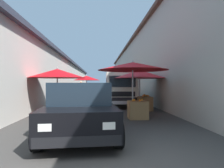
# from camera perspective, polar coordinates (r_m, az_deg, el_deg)

# --- Properties ---
(ground) EXTENTS (90.00, 90.00, 0.00)m
(ground) POSITION_cam_1_polar(r_m,az_deg,el_deg) (16.71, -3.16, -4.85)
(ground) COLOR #3D3A38
(building_left_whitewash) EXTENTS (49.80, 7.50, 3.92)m
(building_left_whitewash) POSITION_cam_1_polar(r_m,az_deg,el_deg) (20.04, -22.87, 1.60)
(building_left_whitewash) COLOR beige
(building_left_whitewash) RESTS_ON ground
(building_right_concrete) EXTENTS (49.80, 7.50, 6.09)m
(building_right_concrete) POSITION_cam_1_polar(r_m,az_deg,el_deg) (20.16, 16.40, 4.68)
(building_right_concrete) COLOR #A39E93
(building_right_concrete) RESTS_ON ground
(fruit_stall_far_left) EXTENTS (2.67, 2.67, 2.21)m
(fruit_stall_far_left) POSITION_cam_1_polar(r_m,az_deg,el_deg) (9.55, -15.65, 1.91)
(fruit_stall_far_left) COLOR #9E9EA3
(fruit_stall_far_left) RESTS_ON ground
(fruit_stall_mid_lane) EXTENTS (2.43, 2.43, 2.24)m
(fruit_stall_mid_lane) POSITION_cam_1_polar(r_m,az_deg,el_deg) (17.81, -7.54, 0.85)
(fruit_stall_mid_lane) COLOR #9E9EA3
(fruit_stall_mid_lane) RESTS_ON ground
(fruit_stall_far_right) EXTENTS (2.88, 2.88, 2.39)m
(fruit_stall_far_right) POSITION_cam_1_polar(r_m,az_deg,el_deg) (8.05, 6.25, 3.52)
(fruit_stall_far_right) COLOR #9E9EA3
(fruit_stall_far_right) RESTS_ON ground
(fruit_stall_near_right) EXTENTS (2.47, 2.47, 2.14)m
(fruit_stall_near_right) POSITION_cam_1_polar(r_m,az_deg,el_deg) (17.55, 3.27, 0.77)
(fruit_stall_near_right) COLOR #9E9EA3
(fruit_stall_near_right) RESTS_ON ground
(fruit_stall_near_left) EXTENTS (2.87, 2.87, 2.26)m
(fruit_stall_near_left) POSITION_cam_1_polar(r_m,az_deg,el_deg) (10.76, 8.24, 1.89)
(fruit_stall_near_left) COLOR #9E9EA3
(fruit_stall_near_left) RESTS_ON ground
(hatchback_car) EXTENTS (4.02, 2.14, 1.45)m
(hatchback_car) POSITION_cam_1_polar(r_m,az_deg,el_deg) (5.67, -9.11, -6.90)
(hatchback_car) COLOR black
(hatchback_car) RESTS_ON ground
(delivery_truck) EXTENTS (4.94, 2.00, 2.08)m
(delivery_truck) POSITION_cam_1_polar(r_m,az_deg,el_deg) (12.17, 2.37, -1.77)
(delivery_truck) COLOR black
(delivery_truck) RESTS_ON ground
(vendor_by_crates) EXTENTS (0.53, 0.47, 1.70)m
(vendor_by_crates) POSITION_cam_1_polar(r_m,az_deg,el_deg) (19.23, -9.06, -1.25)
(vendor_by_crates) COLOR #232328
(vendor_by_crates) RESTS_ON ground
(parked_scooter) EXTENTS (1.67, 0.58, 1.14)m
(parked_scooter) POSITION_cam_1_polar(r_m,az_deg,el_deg) (15.10, -9.80, -3.67)
(parked_scooter) COLOR black
(parked_scooter) RESTS_ON ground
(plastic_stool) EXTENTS (0.30, 0.30, 0.43)m
(plastic_stool) POSITION_cam_1_polar(r_m,az_deg,el_deg) (15.98, 3.02, -3.90)
(plastic_stool) COLOR red
(plastic_stool) RESTS_ON ground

